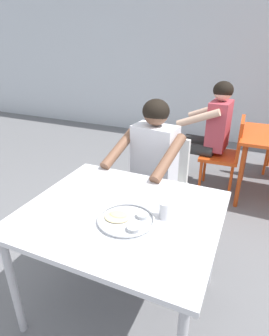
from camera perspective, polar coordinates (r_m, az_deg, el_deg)
ground_plane at (r=2.09m, az=-2.92°, el=-26.77°), size 12.00×12.00×0.05m
back_wall at (r=4.90m, az=18.53°, el=24.82°), size 12.00×0.12×3.40m
table_foreground at (r=1.63m, az=-2.67°, el=-10.70°), size 1.07×0.93×0.74m
thali_tray at (r=1.50m, az=-1.68°, el=-10.35°), size 0.30×0.30×0.03m
drinking_cup at (r=1.51m, az=6.22°, el=-8.38°), size 0.06×0.06×0.09m
chair_foreground at (r=2.48m, az=5.17°, el=-1.97°), size 0.49×0.47×0.85m
diner_foreground at (r=2.20m, az=2.93°, el=0.90°), size 0.54×0.59×1.20m
chair_red_left at (r=3.22m, az=18.32°, el=3.34°), size 0.42×0.44×0.86m
patron_background at (r=3.23m, az=15.02°, el=8.09°), size 0.57×0.52×1.21m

